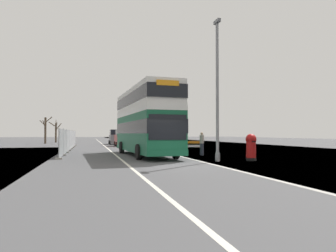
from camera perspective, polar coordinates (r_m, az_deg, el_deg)
name	(u,v)px	position (r m, az deg, el deg)	size (l,w,h in m)	color
ground	(189,166)	(16.45, 3.92, -7.42)	(140.00, 280.00, 0.10)	#4C4C4F
double_decker_bus	(145,121)	(23.47, -4.30, 1.00)	(3.28, 11.64, 5.00)	#145638
lamppost_foreground	(217,94)	(18.94, 9.14, 5.87)	(0.29, 0.70, 8.60)	gray
red_pillar_postbox	(251,146)	(19.66, 15.16, -3.60)	(0.66, 0.66, 1.66)	black
roadworks_barrier	(194,146)	(25.59, 4.82, -3.70)	(1.64, 0.47, 1.05)	orange
construction_site_fence	(70,140)	(32.95, -17.72, -2.56)	(0.44, 24.00, 2.04)	#A8AAAD
car_oncoming_near	(123,138)	(41.63, -8.39, -2.25)	(2.09, 4.57, 2.26)	maroon
car_receding_mid	(115,137)	(49.02, -9.75, -2.10)	(1.94, 4.21, 2.30)	slate
bare_tree_far_verge_near	(56,131)	(60.84, -20.10, -0.89)	(2.37, 2.21, 4.30)	#4C3D2D
bare_tree_far_verge_mid	(45,129)	(54.75, -21.80, -0.57)	(1.98, 2.26, 4.51)	#4C3D2D
pedestrian_at_kerb	(202,144)	(23.94, 6.29, -3.25)	(0.34, 0.34, 1.79)	#2D3342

